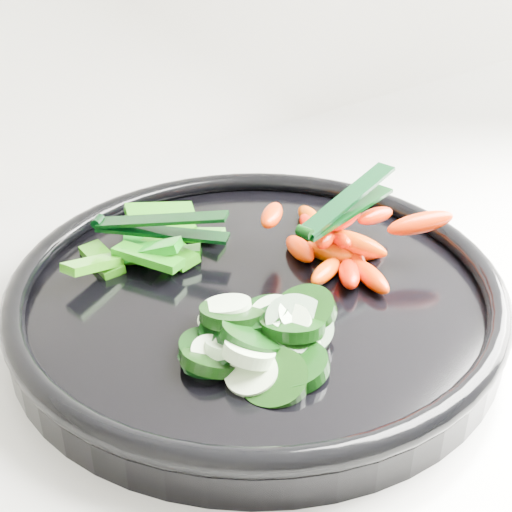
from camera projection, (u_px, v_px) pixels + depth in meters
veggie_tray at (256, 295)px, 0.54m from camera, size 0.42×0.42×0.04m
cucumber_pile at (256, 338)px, 0.48m from camera, size 0.13×0.13×0.04m
carrot_pile at (340, 241)px, 0.57m from camera, size 0.14×0.15×0.05m
pepper_pile at (150, 247)px, 0.58m from camera, size 0.14×0.11×0.04m
tong_carrot at (345, 206)px, 0.55m from camera, size 0.11×0.04×0.02m
tong_pepper at (157, 226)px, 0.58m from camera, size 0.09×0.09×0.02m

